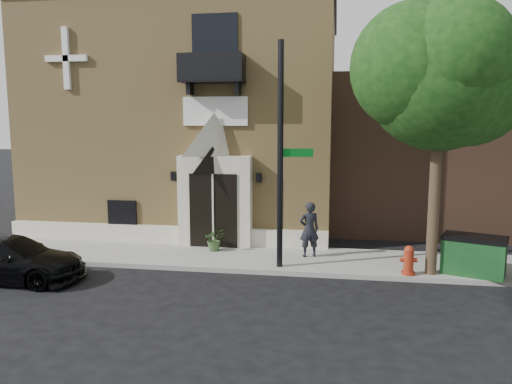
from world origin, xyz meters
TOP-DOWN VIEW (x-y plane):
  - ground at (0.00, 0.00)m, footprint 120.00×120.00m
  - sidewalk at (1.00, 1.50)m, footprint 42.00×3.00m
  - church at (-2.99, 7.95)m, footprint 12.20×11.01m
  - street_tree_left at (6.03, 0.35)m, footprint 4.97×4.38m
  - black_sedan at (-6.02, -1.63)m, footprint 4.41×1.82m
  - street_sign at (1.58, 0.50)m, footprint 1.17×1.06m
  - fire_hydrant at (5.34, 0.25)m, footprint 0.49×0.39m
  - dumpster at (7.21, 0.60)m, footprint 1.97×1.54m
  - planter at (-0.85, 2.00)m, footprint 0.88×0.83m
  - pedestrian_near at (2.39, 1.75)m, footprint 0.77×0.62m

SIDE VIEW (x-z plane):
  - ground at x=0.00m, z-range 0.00..0.00m
  - sidewalk at x=1.00m, z-range 0.00..0.15m
  - planter at x=-0.85m, z-range 0.15..0.93m
  - fire_hydrant at x=5.34m, z-range 0.14..1.00m
  - black_sedan at x=-6.02m, z-range 0.00..1.28m
  - dumpster at x=7.21m, z-range 0.16..1.29m
  - pedestrian_near at x=2.39m, z-range 0.15..1.97m
  - street_sign at x=1.58m, z-range 0.17..6.90m
  - church at x=-2.99m, z-range -0.02..9.28m
  - street_tree_left at x=6.03m, z-range 1.98..9.75m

